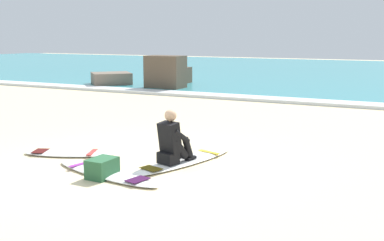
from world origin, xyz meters
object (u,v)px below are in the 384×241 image
(surfboard_main, at_px, (184,161))
(surfboard_spare_far, at_px, (106,173))
(beach_bag, at_px, (102,168))
(surfboard_spare_near, at_px, (68,153))
(surfer_seated, at_px, (173,142))

(surfboard_main, height_order, surfboard_spare_far, same)
(surfboard_main, distance_m, beach_bag, 1.58)
(surfboard_spare_near, distance_m, surfboard_spare_far, 1.63)
(surfer_seated, distance_m, surfboard_spare_near, 2.24)
(surfboard_main, distance_m, surfboard_spare_near, 2.32)
(surfer_seated, relative_size, surfboard_spare_near, 0.53)
(beach_bag, bearing_deg, surfboard_spare_near, 149.66)
(surfboard_main, bearing_deg, surfboard_spare_near, -167.70)
(surfboard_spare_far, height_order, beach_bag, beach_bag)
(beach_bag, bearing_deg, surfboard_spare_far, 104.20)
(surfboard_main, relative_size, surfboard_spare_far, 1.07)
(surfboard_main, distance_m, surfer_seated, 0.49)
(beach_bag, bearing_deg, surfer_seated, 57.65)
(surfboard_spare_near, relative_size, beach_bag, 3.72)
(surfboard_spare_near, distance_m, beach_bag, 1.73)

